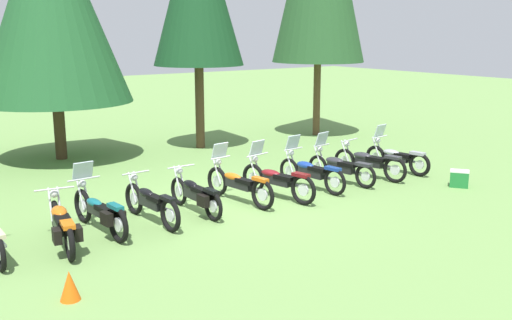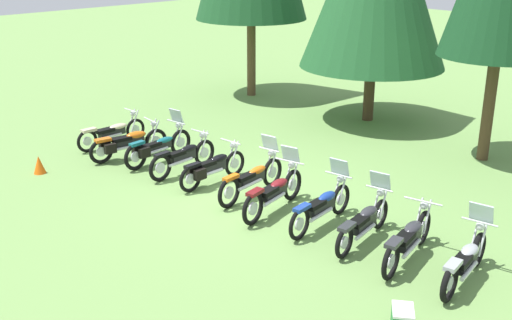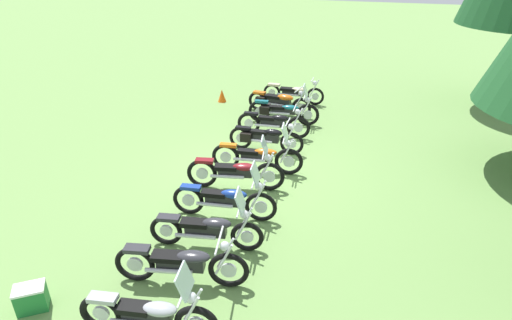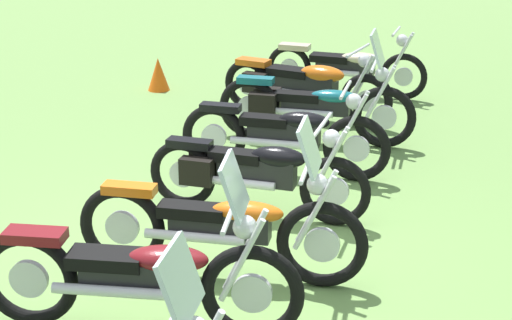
# 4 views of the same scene
# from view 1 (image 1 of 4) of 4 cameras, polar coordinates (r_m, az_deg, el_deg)

# --- Properties ---
(ground_plane) EXTENTS (80.00, 80.00, 0.00)m
(ground_plane) POSITION_cam_1_polar(r_m,az_deg,el_deg) (14.20, -1.44, -4.31)
(ground_plane) COLOR #6B934C
(motorcycle_1) EXTENTS (0.87, 2.37, 1.00)m
(motorcycle_1) POSITION_cam_1_polar(r_m,az_deg,el_deg) (11.94, -18.31, -5.94)
(motorcycle_1) COLOR black
(motorcycle_1) RESTS_ON ground_plane
(motorcycle_2) EXTENTS (0.73, 2.39, 1.38)m
(motorcycle_2) POSITION_cam_1_polar(r_m,az_deg,el_deg) (12.55, -14.90, -4.80)
(motorcycle_2) COLOR black
(motorcycle_2) RESTS_ON ground_plane
(motorcycle_3) EXTENTS (0.66, 2.30, 1.02)m
(motorcycle_3) POSITION_cam_1_polar(r_m,az_deg,el_deg) (12.96, -10.19, -4.08)
(motorcycle_3) COLOR black
(motorcycle_3) RESTS_ON ground_plane
(motorcycle_4) EXTENTS (0.72, 2.20, 0.99)m
(motorcycle_4) POSITION_cam_1_polar(r_m,az_deg,el_deg) (13.46, -5.83, -3.34)
(motorcycle_4) COLOR black
(motorcycle_4) RESTS_ON ground_plane
(motorcycle_5) EXTENTS (0.61, 2.41, 1.38)m
(motorcycle_5) POSITION_cam_1_polar(r_m,az_deg,el_deg) (14.25, -1.75, -2.29)
(motorcycle_5) COLOR black
(motorcycle_5) RESTS_ON ground_plane
(motorcycle_6) EXTENTS (0.80, 2.38, 1.39)m
(motorcycle_6) POSITION_cam_1_polar(r_m,az_deg,el_deg) (14.58, 2.02, -1.90)
(motorcycle_6) COLOR black
(motorcycle_6) RESTS_ON ground_plane
(motorcycle_7) EXTENTS (0.68, 2.32, 1.36)m
(motorcycle_7) POSITION_cam_1_polar(r_m,az_deg,el_deg) (15.48, 5.30, -1.12)
(motorcycle_7) COLOR black
(motorcycle_7) RESTS_ON ground_plane
(motorcycle_8) EXTENTS (0.68, 2.26, 1.34)m
(motorcycle_8) POSITION_cam_1_polar(r_m,az_deg,el_deg) (16.22, 8.16, -0.62)
(motorcycle_8) COLOR black
(motorcycle_8) RESTS_ON ground_plane
(motorcycle_9) EXTENTS (0.81, 2.36, 1.01)m
(motorcycle_9) POSITION_cam_1_polar(r_m,az_deg,el_deg) (16.92, 10.89, -0.16)
(motorcycle_9) COLOR black
(motorcycle_9) RESTS_ON ground_plane
(motorcycle_10) EXTENTS (0.68, 2.18, 1.35)m
(motorcycle_10) POSITION_cam_1_polar(r_m,az_deg,el_deg) (17.79, 13.47, 0.29)
(motorcycle_10) COLOR black
(motorcycle_10) RESTS_ON ground_plane
(pine_tree_1) EXTENTS (4.77, 4.77, 8.18)m
(pine_tree_1) POSITION_cam_1_polar(r_m,az_deg,el_deg) (19.79, -19.36, 14.43)
(pine_tree_1) COLOR #42301E
(pine_tree_1) RESTS_ON ground_plane
(picnic_cooler) EXTENTS (0.55, 0.59, 0.45)m
(picnic_cooler) POSITION_cam_1_polar(r_m,az_deg,el_deg) (16.60, 19.14, -1.71)
(picnic_cooler) COLOR #1E7233
(picnic_cooler) RESTS_ON ground_plane
(traffic_cone) EXTENTS (0.32, 0.32, 0.48)m
(traffic_cone) POSITION_cam_1_polar(r_m,az_deg,el_deg) (9.73, -17.65, -11.55)
(traffic_cone) COLOR #EA590F
(traffic_cone) RESTS_ON ground_plane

